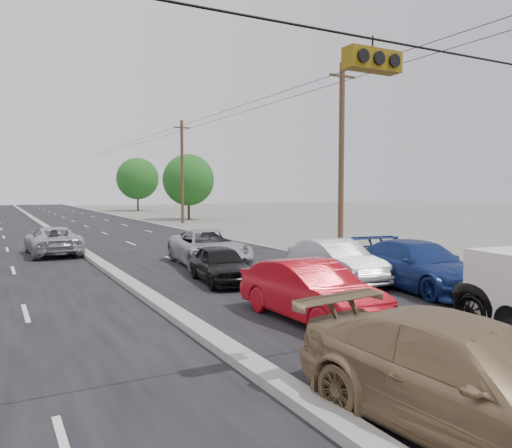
{
  "coord_description": "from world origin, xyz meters",
  "views": [
    {
      "loc": [
        -4.14,
        -6.49,
        3.33
      ],
      "look_at": [
        3.48,
        7.78,
        2.2
      ],
      "focal_mm": 35.0,
      "sensor_mm": 36.0,
      "label": 1
    }
  ],
  "objects_px": {
    "tan_sedan": "(473,383)",
    "queue_car_d": "(419,266)",
    "tree_right_far": "(138,179)",
    "red_sedan": "(311,292)",
    "tree_right_mid": "(188,180)",
    "queue_car_a": "(221,265)",
    "oncoming_far": "(53,241)",
    "utility_pole_right_b": "(341,156)",
    "queue_car_b": "(336,262)",
    "queue_car_c": "(209,248)",
    "utility_pole_right_c": "(182,171)"
  },
  "relations": [
    {
      "from": "tan_sedan",
      "to": "queue_car_d",
      "type": "height_order",
      "value": "queue_car_d"
    },
    {
      "from": "tan_sedan",
      "to": "queue_car_d",
      "type": "bearing_deg",
      "value": 40.8
    },
    {
      "from": "tree_right_far",
      "to": "red_sedan",
      "type": "distance_m",
      "value": 67.61
    },
    {
      "from": "tree_right_far",
      "to": "queue_car_d",
      "type": "height_order",
      "value": "tree_right_far"
    },
    {
      "from": "tan_sedan",
      "to": "queue_car_d",
      "type": "distance_m",
      "value": 10.26
    },
    {
      "from": "tree_right_mid",
      "to": "queue_car_a",
      "type": "relative_size",
      "value": 1.84
    },
    {
      "from": "tree_right_mid",
      "to": "oncoming_far",
      "type": "xyz_separation_m",
      "value": [
        -16.4,
        -24.49,
        -3.62
      ]
    },
    {
      "from": "utility_pole_right_b",
      "to": "queue_car_b",
      "type": "height_order",
      "value": "utility_pole_right_b"
    },
    {
      "from": "queue_car_a",
      "to": "tree_right_mid",
      "type": "bearing_deg",
      "value": 78.16
    },
    {
      "from": "queue_car_a",
      "to": "queue_car_d",
      "type": "xyz_separation_m",
      "value": [
        5.32,
        -4.15,
        0.13
      ]
    },
    {
      "from": "tree_right_mid",
      "to": "red_sedan",
      "type": "bearing_deg",
      "value": -106.34
    },
    {
      "from": "tan_sedan",
      "to": "queue_car_b",
      "type": "distance_m",
      "value": 11.26
    },
    {
      "from": "queue_car_b",
      "to": "oncoming_far",
      "type": "height_order",
      "value": "queue_car_b"
    },
    {
      "from": "queue_car_c",
      "to": "queue_car_d",
      "type": "distance_m",
      "value": 9.08
    },
    {
      "from": "queue_car_b",
      "to": "queue_car_c",
      "type": "bearing_deg",
      "value": 117.72
    },
    {
      "from": "queue_car_b",
      "to": "queue_car_c",
      "type": "relative_size",
      "value": 0.81
    },
    {
      "from": "tan_sedan",
      "to": "queue_car_c",
      "type": "distance_m",
      "value": 15.9
    },
    {
      "from": "red_sedan",
      "to": "queue_car_c",
      "type": "xyz_separation_m",
      "value": [
        1.26,
        9.67,
        0.03
      ]
    },
    {
      "from": "tree_right_far",
      "to": "queue_car_c",
      "type": "height_order",
      "value": "tree_right_far"
    },
    {
      "from": "tree_right_far",
      "to": "oncoming_far",
      "type": "xyz_separation_m",
      "value": [
        -17.4,
        -49.49,
        -4.24
      ]
    },
    {
      "from": "queue_car_c",
      "to": "queue_car_d",
      "type": "height_order",
      "value": "queue_car_d"
    },
    {
      "from": "utility_pole_right_b",
      "to": "queue_car_d",
      "type": "height_order",
      "value": "utility_pole_right_b"
    },
    {
      "from": "utility_pole_right_b",
      "to": "tree_right_mid",
      "type": "bearing_deg",
      "value": 85.24
    },
    {
      "from": "tan_sedan",
      "to": "red_sedan",
      "type": "relative_size",
      "value": 1.18
    },
    {
      "from": "tree_right_mid",
      "to": "oncoming_far",
      "type": "distance_m",
      "value": 29.7
    },
    {
      "from": "utility_pole_right_b",
      "to": "oncoming_far",
      "type": "relative_size",
      "value": 1.95
    },
    {
      "from": "utility_pole_right_c",
      "to": "oncoming_far",
      "type": "xyz_separation_m",
      "value": [
        -13.9,
        -19.49,
        -4.4
      ]
    },
    {
      "from": "tan_sedan",
      "to": "oncoming_far",
      "type": "relative_size",
      "value": 1.05
    },
    {
      "from": "queue_car_d",
      "to": "oncoming_far",
      "type": "height_order",
      "value": "queue_car_d"
    },
    {
      "from": "tan_sedan",
      "to": "red_sedan",
      "type": "distance_m",
      "value": 6.18
    },
    {
      "from": "tan_sedan",
      "to": "queue_car_a",
      "type": "relative_size",
      "value": 1.38
    },
    {
      "from": "utility_pole_right_b",
      "to": "tan_sedan",
      "type": "height_order",
      "value": "utility_pole_right_b"
    },
    {
      "from": "utility_pole_right_c",
      "to": "tan_sedan",
      "type": "xyz_separation_m",
      "value": [
        -11.1,
        -42.19,
        -4.33
      ]
    },
    {
      "from": "queue_car_b",
      "to": "oncoming_far",
      "type": "distance_m",
      "value": 15.12
    },
    {
      "from": "tree_right_mid",
      "to": "red_sedan",
      "type": "height_order",
      "value": "tree_right_mid"
    },
    {
      "from": "utility_pole_right_c",
      "to": "oncoming_far",
      "type": "height_order",
      "value": "utility_pole_right_c"
    },
    {
      "from": "tree_right_far",
      "to": "queue_car_b",
      "type": "distance_m",
      "value": 63.09
    },
    {
      "from": "tree_right_far",
      "to": "queue_car_d",
      "type": "bearing_deg",
      "value": -96.78
    },
    {
      "from": "utility_pole_right_b",
      "to": "red_sedan",
      "type": "xyz_separation_m",
      "value": [
        -9.58,
        -11.2,
        -4.36
      ]
    },
    {
      "from": "queue_car_a",
      "to": "tree_right_far",
      "type": "bearing_deg",
      "value": 84.72
    },
    {
      "from": "tree_right_mid",
      "to": "queue_car_a",
      "type": "xyz_separation_m",
      "value": [
        -12.0,
        -35.46,
        -3.67
      ]
    },
    {
      "from": "utility_pole_right_c",
      "to": "red_sedan",
      "type": "distance_m",
      "value": 37.7
    },
    {
      "from": "tree_right_far",
      "to": "queue_car_c",
      "type": "distance_m",
      "value": 57.91
    },
    {
      "from": "utility_pole_right_b",
      "to": "tree_right_far",
      "type": "xyz_separation_m",
      "value": [
        3.5,
        55.0,
        -0.15
      ]
    },
    {
      "from": "utility_pole_right_c",
      "to": "queue_car_b",
      "type": "relative_size",
      "value": 2.21
    },
    {
      "from": "red_sedan",
      "to": "queue_car_c",
      "type": "relative_size",
      "value": 0.82
    },
    {
      "from": "red_sedan",
      "to": "queue_car_c",
      "type": "height_order",
      "value": "queue_car_c"
    },
    {
      "from": "tan_sedan",
      "to": "queue_car_a",
      "type": "distance_m",
      "value": 11.84
    },
    {
      "from": "utility_pole_right_c",
      "to": "tree_right_far",
      "type": "bearing_deg",
      "value": 83.35
    },
    {
      "from": "tan_sedan",
      "to": "queue_car_c",
      "type": "bearing_deg",
      "value": 73.14
    }
  ]
}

